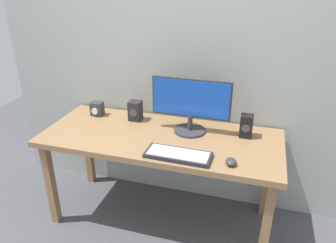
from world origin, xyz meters
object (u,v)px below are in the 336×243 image
object	(u,v)px
monitor	(191,104)
audio_controller	(97,109)
speaker_right	(246,126)
desk	(161,145)
mouse	(231,162)
keyboard_primary	(178,155)
speaker_left	(135,111)

from	to	relation	value
monitor	audio_controller	xyz separation A→B (m)	(-0.80, 0.07, -0.16)
monitor	speaker_right	distance (m)	0.42
monitor	speaker_right	bearing A→B (deg)	4.09
desk	mouse	distance (m)	0.60
desk	keyboard_primary	distance (m)	0.33
speaker_right	speaker_left	size ratio (longest dim) A/B	1.05
mouse	speaker_left	size ratio (longest dim) A/B	0.54
mouse	speaker_right	xyz separation A→B (m)	(0.06, 0.41, 0.06)
mouse	monitor	bearing A→B (deg)	119.47
keyboard_primary	speaker_right	world-z (taller)	speaker_right
keyboard_primary	speaker_left	size ratio (longest dim) A/B	2.73
mouse	audio_controller	xyz separation A→B (m)	(-1.14, 0.45, 0.03)
monitor	keyboard_primary	xyz separation A→B (m)	(0.01, -0.38, -0.21)
speaker_left	monitor	bearing A→B (deg)	-8.60
speaker_right	audio_controller	size ratio (longest dim) A/B	1.48
monitor	speaker_left	bearing A→B (deg)	171.40
keyboard_primary	mouse	bearing A→B (deg)	-0.13
desk	audio_controller	size ratio (longest dim) A/B	15.36
monitor	audio_controller	distance (m)	0.82
mouse	speaker_right	distance (m)	0.42
desk	speaker_right	xyz separation A→B (m)	(0.59, 0.16, 0.16)
speaker_left	speaker_right	bearing A→B (deg)	-2.73
speaker_left	audio_controller	bearing A→B (deg)	-179.41
monitor	keyboard_primary	world-z (taller)	monitor
desk	speaker_left	distance (m)	0.38
speaker_right	speaker_left	world-z (taller)	speaker_right
mouse	audio_controller	bearing A→B (deg)	145.92
speaker_right	desk	bearing A→B (deg)	-164.55
speaker_left	keyboard_primary	bearing A→B (deg)	-43.60
monitor	mouse	size ratio (longest dim) A/B	6.83
keyboard_primary	audio_controller	xyz separation A→B (m)	(-0.81, 0.45, 0.04)
monitor	audio_controller	size ratio (longest dim) A/B	5.12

